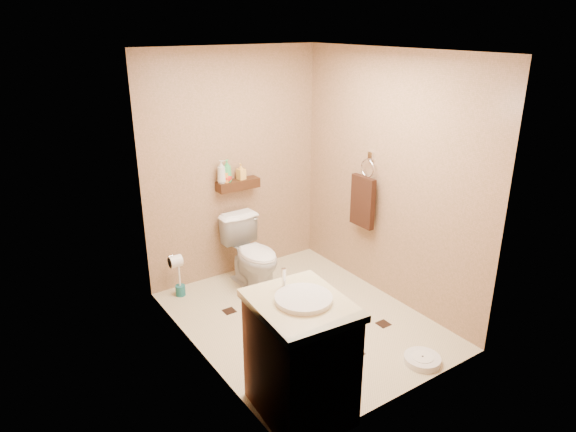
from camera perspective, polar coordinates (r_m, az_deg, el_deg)
ground at (r=4.89m, az=1.60°, el=-11.45°), size 2.50×2.50×0.00m
wall_back at (r=5.39m, az=-6.05°, el=5.54°), size 2.00×0.04×2.40m
wall_front at (r=3.50m, az=13.79°, el=-3.58°), size 2.00×0.04×2.40m
wall_left at (r=3.90m, az=-10.26°, el=-0.72°), size 0.04×2.50×2.40m
wall_right at (r=4.99m, az=11.15°, el=4.02°), size 0.04×2.50×2.40m
ceiling at (r=4.14m, az=1.95°, el=17.90°), size 2.00×2.50×0.02m
wall_shelf at (r=5.37m, az=-5.58°, el=3.50°), size 0.46×0.14×0.10m
floor_accents at (r=4.88m, az=1.91°, el=-11.47°), size 1.18×1.39×0.01m
toilet at (r=5.31m, az=-3.92°, el=-4.21°), size 0.42×0.73×0.73m
vanity at (r=3.66m, az=1.38°, el=-15.29°), size 0.65×0.77×1.02m
bathroom_scale at (r=4.48m, az=14.69°, el=-15.18°), size 0.34×0.34×0.06m
toilet_brush at (r=5.32m, az=-11.94°, el=-7.16°), size 0.10×0.10×0.43m
towel_ring at (r=5.18m, az=8.34°, el=1.86°), size 0.12×0.30×0.76m
toilet_paper at (r=4.72m, az=-12.40°, el=-4.93°), size 0.12×0.11×0.12m
bottle_a at (r=5.24m, az=-7.40°, el=4.91°), size 0.12×0.12×0.24m
bottle_b at (r=5.26m, az=-7.06°, el=4.57°), size 0.10×0.10×0.16m
bottle_c at (r=5.28m, az=-6.82°, el=4.47°), size 0.13×0.13×0.13m
bottle_d at (r=5.27m, az=-6.78°, el=5.01°), size 0.12×0.12×0.23m
bottle_e at (r=5.35m, az=-5.23°, el=4.95°), size 0.09×0.09×0.17m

